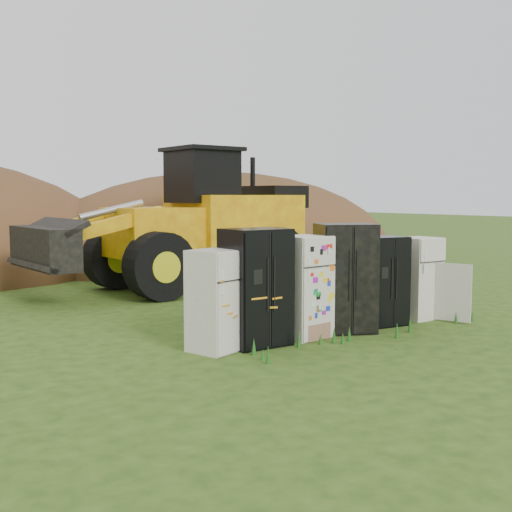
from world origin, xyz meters
The scene contains 9 objects.
ground centered at (0.00, 0.00, 0.00)m, with size 120.00×120.00×0.00m, color #264412.
fridge_leftmost centered at (-2.36, 0.04, 0.80)m, with size 0.70×0.67×1.59m, color white, non-canonical shape.
fridge_black_side centered at (-1.60, 0.02, 0.95)m, with size 0.99×0.78×1.90m, color black, non-canonical shape.
fridge_sticker centered at (-0.61, 0.01, 0.87)m, with size 0.78×0.72×1.75m, color silver, non-canonical shape.
fridge_dark_mid centered at (0.31, -0.04, 0.97)m, with size 0.99×0.81×1.93m, color black, non-canonical shape.
fridge_black_right centered at (1.28, 0.01, 0.84)m, with size 0.84×0.70×1.67m, color black, non-canonical shape.
fridge_open_door centered at (2.35, 0.03, 0.81)m, with size 0.73×0.67×1.61m, color white, non-canonical shape.
wheel_loader centered at (0.11, 6.19, 1.84)m, with size 7.61×3.08×3.68m, color yellow, non-canonical shape.
dirt_mound_right centered at (5.15, 11.90, 0.00)m, with size 14.61×10.72×6.64m, color #483417.
Camera 1 is at (-7.51, -8.43, 2.43)m, focal length 45.00 mm.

